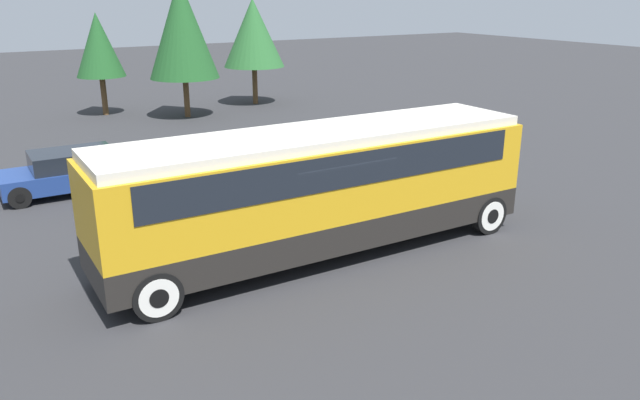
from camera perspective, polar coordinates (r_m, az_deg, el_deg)
The scene contains 7 objects.
ground_plane at distance 15.10m, azimuth 0.00°, elevation -4.89°, with size 120.00×120.00×0.00m, color #2D2D30.
tour_bus at distance 14.52m, azimuth 0.32°, elevation 1.77°, with size 10.53×2.52×3.02m.
parked_car_near at distance 20.93m, azimuth -21.24°, elevation 2.52°, with size 4.66×1.85×1.33m.
parked_car_mid at distance 19.87m, azimuth -8.60°, elevation 2.90°, with size 4.14×1.97×1.41m.
tree_left at distance 34.98m, azimuth -6.12°, elevation 14.95°, with size 3.29×3.29×5.64m.
tree_center at distance 31.68m, azimuth -12.52°, elevation 15.06°, with size 3.36×3.36×6.63m.
tree_right at distance 33.39m, azimuth -19.60°, elevation 13.19°, with size 2.37×2.37×5.01m.
Camera 1 is at (-7.13, -11.86, 6.04)m, focal length 35.00 mm.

